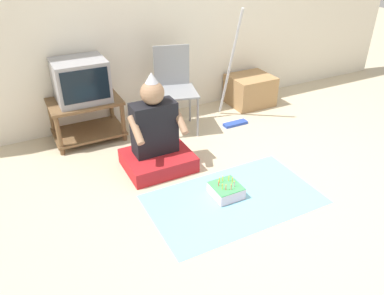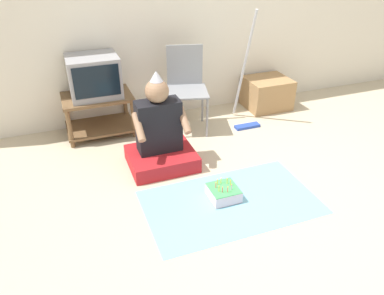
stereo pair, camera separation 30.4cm
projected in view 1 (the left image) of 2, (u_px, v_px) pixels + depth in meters
The scene contains 9 objects.
ground_plane at pixel (282, 200), 3.01m from camera, with size 16.00×16.00×0.00m, color beige.
tv_stand at pixel (87, 116), 3.78m from camera, with size 0.69×0.48×0.43m.
tv at pixel (81, 80), 3.60m from camera, with size 0.49×0.43×0.40m.
folding_chair at pixel (174, 83), 3.89m from camera, with size 0.52×0.51×0.87m.
cardboard_box_stack at pixel (250, 90), 4.59m from camera, with size 0.51×0.45×0.36m.
dust_mop at pixel (232, 91), 4.06m from camera, with size 0.28×0.40×1.25m.
person_seated at pixel (156, 140), 3.32m from camera, with size 0.59×0.50×0.89m.
party_cloth at pixel (234, 199), 3.02m from camera, with size 1.37×0.80×0.01m.
birthday_cake at pixel (226, 190), 3.03m from camera, with size 0.23×0.23×0.15m.
Camera 1 is at (-1.74, -1.79, 1.89)m, focal length 35.00 mm.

